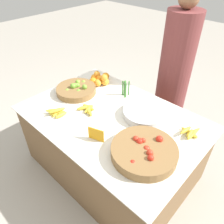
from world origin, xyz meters
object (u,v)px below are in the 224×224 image
Objects in this scene: lime_bowl at (76,90)px; metal_bowl at (144,113)px; tomato_basket at (144,151)px; price_sign at (96,134)px; vendor_person at (174,74)px.

metal_bowl is at bearing 12.58° from lime_bowl.
price_sign reaches higher than tomato_basket.
price_sign reaches higher than lime_bowl.
vendor_person is at bearing 58.29° from lime_bowl.
price_sign is at bearing -100.56° from metal_bowl.
tomato_basket is at bearing -11.39° from lime_bowl.
price_sign is (-0.09, -0.48, 0.02)m from metal_bowl.
vendor_person is at bearing 101.98° from metal_bowl.
tomato_basket is 1.17m from vendor_person.
lime_bowl is 1.05× the size of metal_bowl.
metal_bowl is 0.76m from vendor_person.
tomato_basket is (0.97, -0.20, 0.01)m from lime_bowl.
vendor_person is (-0.07, 1.22, 0.00)m from price_sign.
lime_bowl is at bearing -167.42° from metal_bowl.
price_sign is at bearing -27.09° from lime_bowl.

